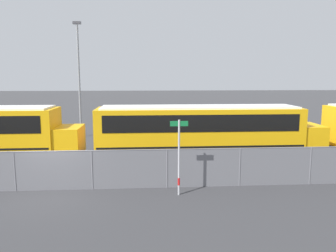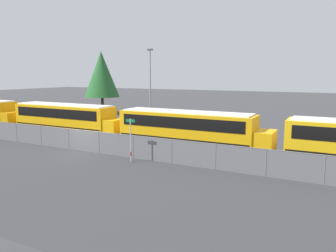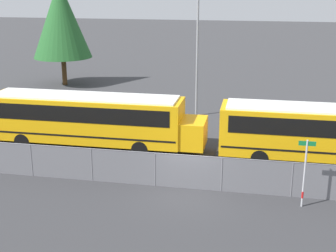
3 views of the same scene
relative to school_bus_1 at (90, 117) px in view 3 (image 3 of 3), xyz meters
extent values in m
plane|color=#38383A|center=(6.42, -4.69, -1.81)|extent=(200.00, 200.00, 0.00)
cube|color=#9EA0A5|center=(6.42, -4.69, -0.99)|extent=(65.48, 0.03, 1.65)
cube|color=slate|center=(6.42, -4.70, -0.99)|extent=(65.48, 0.01, 1.65)
cylinder|color=slate|center=(6.42, -4.69, -0.16)|extent=(65.48, 0.05, 0.05)
cylinder|color=slate|center=(-1.37, -4.69, -0.99)|extent=(0.07, 0.07, 1.65)
cylinder|color=slate|center=(1.74, -4.69, -0.99)|extent=(0.07, 0.07, 1.65)
cylinder|color=slate|center=(4.86, -4.69, -0.99)|extent=(0.07, 0.07, 1.65)
cylinder|color=slate|center=(7.98, -4.69, -0.99)|extent=(0.07, 0.07, 1.65)
cylinder|color=slate|center=(11.10, -4.69, -0.99)|extent=(0.07, 0.07, 1.65)
cube|color=#EDA80F|center=(-0.28, 0.00, -0.10)|extent=(11.24, 2.45, 2.51)
cube|color=black|center=(-0.28, 0.00, 0.45)|extent=(10.34, 2.49, 0.90)
cube|color=black|center=(-0.28, 0.00, -0.80)|extent=(11.02, 2.48, 0.10)
cube|color=#EDA80F|center=(6.02, 0.00, -0.60)|extent=(1.35, 2.26, 1.50)
cube|color=silver|center=(-0.28, 0.00, 1.20)|extent=(10.68, 2.21, 0.10)
cylinder|color=black|center=(3.21, 1.11, -1.35)|extent=(0.92, 0.28, 0.92)
cylinder|color=black|center=(3.21, -1.11, -1.35)|extent=(0.92, 0.28, 0.92)
cylinder|color=black|center=(-3.76, 1.11, -1.35)|extent=(0.92, 0.28, 0.92)
cylinder|color=black|center=(-3.76, -1.11, -1.35)|extent=(0.92, 0.28, 0.92)
cube|color=#EDA80F|center=(13.16, -0.16, -0.10)|extent=(11.24, 2.45, 2.51)
cube|color=black|center=(13.16, -0.16, 0.45)|extent=(10.34, 2.49, 0.90)
cube|color=black|center=(13.16, -0.16, -0.80)|extent=(11.02, 2.48, 0.10)
cube|color=black|center=(7.49, -0.16, -1.20)|extent=(0.12, 2.45, 0.24)
cube|color=silver|center=(13.16, -0.16, 1.20)|extent=(10.68, 2.21, 0.10)
cylinder|color=black|center=(9.68, 0.94, -1.35)|extent=(0.92, 0.28, 0.92)
cylinder|color=black|center=(9.68, -1.27, -1.35)|extent=(0.92, 0.28, 0.92)
cylinder|color=#B7B7BC|center=(11.50, -5.58, -0.30)|extent=(0.08, 0.08, 3.02)
cylinder|color=red|center=(11.50, -5.58, -1.26)|extent=(0.09, 0.09, 0.30)
cube|color=#147238|center=(11.50, -5.58, 1.06)|extent=(0.70, 0.02, 0.20)
cylinder|color=gray|center=(5.14, 7.77, 2.45)|extent=(0.16, 0.16, 8.52)
cylinder|color=#51381E|center=(-8.37, 16.01, -0.53)|extent=(0.44, 0.44, 2.57)
cone|color=#235B28|center=(-8.37, 16.01, 4.20)|extent=(5.30, 5.30, 6.89)
camera|label=1|loc=(10.21, -18.02, 2.84)|focal=35.00mm
camera|label=2|loc=(24.02, -23.90, 4.17)|focal=35.00mm
camera|label=3|loc=(9.30, -24.52, 7.43)|focal=50.00mm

